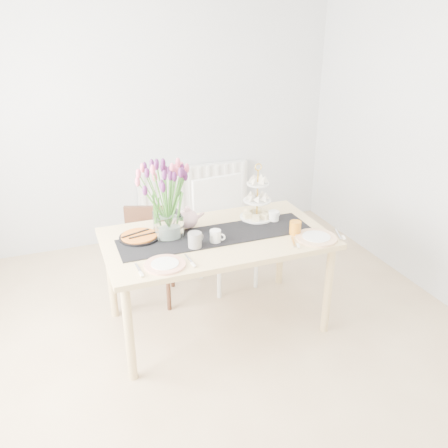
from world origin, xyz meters
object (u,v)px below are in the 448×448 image
object	(u,v)px
radiator	(194,193)
mug_grey	(195,240)
chair_brown	(148,247)
tart_tin	(139,237)
mug_white	(215,236)
teapot	(188,219)
cream_jug	(274,216)
cake_stand	(257,205)
tulip_vase	(166,190)
plate_left	(165,265)
chair_white	(223,223)
mug_orange	(295,228)
dining_table	(217,245)
plate_right	(316,238)

from	to	relation	value
radiator	mug_grey	xyz separation A→B (m)	(-0.56, -1.81, 0.36)
chair_brown	tart_tin	world-z (taller)	tart_tin
mug_white	teapot	bearing A→B (deg)	145.62
cream_jug	teapot	bearing A→B (deg)	149.62
tart_tin	mug_grey	distance (m)	0.42
cake_stand	tulip_vase	bearing A→B (deg)	-173.34
tart_tin	plate_left	size ratio (longest dim) A/B	1.07
chair_white	mug_grey	world-z (taller)	chair_white
tart_tin	mug_white	bearing A→B (deg)	-26.11
mug_grey	radiator	bearing A→B (deg)	44.23
teapot	mug_orange	world-z (taller)	teapot
dining_table	mug_grey	xyz separation A→B (m)	(-0.20, -0.13, 0.13)
tart_tin	mug_orange	bearing A→B (deg)	-16.34
dining_table	chair_white	world-z (taller)	chair_white
mug_grey	plate_right	distance (m)	0.86
chair_white	mug_white	bearing A→B (deg)	-121.40
chair_brown	chair_white	bearing A→B (deg)	21.31
chair_white	cream_jug	world-z (taller)	chair_white
dining_table	cream_jug	distance (m)	0.52
dining_table	mug_orange	xyz separation A→B (m)	(0.54, -0.17, 0.13)
dining_table	mug_orange	distance (m)	0.58
teapot	mug_grey	world-z (taller)	teapot
dining_table	plate_left	distance (m)	0.55
teapot	plate_right	bearing A→B (deg)	-27.19
mug_orange	radiator	bearing A→B (deg)	29.60
dining_table	mug_grey	bearing A→B (deg)	-148.05
tulip_vase	cake_stand	xyz separation A→B (m)	(0.73, 0.08, -0.25)
chair_brown	cream_jug	distance (m)	1.08
cream_jug	plate_right	bearing A→B (deg)	-90.95
radiator	mug_white	world-z (taller)	mug_white
teapot	mug_white	distance (m)	0.31
tulip_vase	plate_right	xyz separation A→B (m)	(0.97, -0.40, -0.35)
chair_brown	cake_stand	distance (m)	0.99
radiator	chair_brown	xyz separation A→B (m)	(-0.74, -1.09, -0.01)
plate_right	chair_white	bearing A→B (deg)	111.26
chair_white	plate_left	bearing A→B (deg)	-135.71
mug_white	radiator	bearing A→B (deg)	112.18
chair_brown	teapot	distance (m)	0.61
chair_white	dining_table	bearing A→B (deg)	-121.58
teapot	mug_orange	xyz separation A→B (m)	(0.70, -0.37, -0.03)
teapot	cream_jug	bearing A→B (deg)	-4.56
mug_white	plate_left	bearing A→B (deg)	-119.66
teapot	chair_brown	bearing A→B (deg)	124.03
cake_stand	plate_left	xyz separation A→B (m)	(-0.86, -0.48, -0.11)
tulip_vase	mug_orange	bearing A→B (deg)	-17.57
dining_table	teapot	size ratio (longest dim) A/B	6.40
tulip_vase	cake_stand	bearing A→B (deg)	6.66
chair_brown	plate_right	size ratio (longest dim) A/B	2.60
mug_orange	plate_right	distance (m)	0.17
cake_stand	plate_left	bearing A→B (deg)	-150.67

